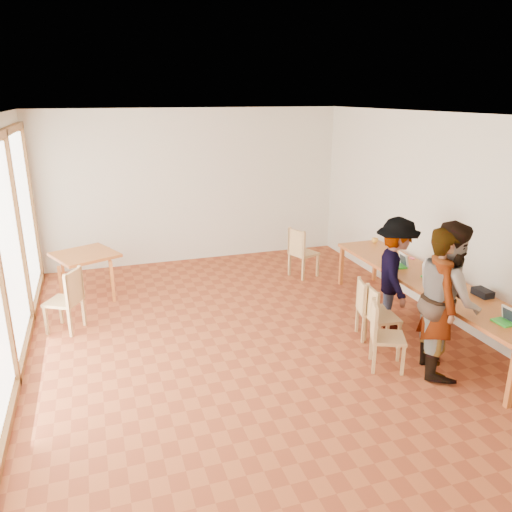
{
  "coord_description": "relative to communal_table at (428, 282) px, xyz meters",
  "views": [
    {
      "loc": [
        -1.88,
        -5.69,
        3.23
      ],
      "look_at": [
        0.17,
        0.56,
        1.1
      ],
      "focal_mm": 35.0,
      "sensor_mm": 36.0,
      "label": 1
    }
  ],
  "objects": [
    {
      "name": "chair_far",
      "position": [
        -0.97,
        0.0,
        -0.19
      ],
      "size": [
        0.47,
        0.47,
        0.44
      ],
      "rotation": [
        0.0,
        0.0,
        -0.26
      ],
      "color": "tan",
      "rests_on": "ground"
    },
    {
      "name": "clear_glass",
      "position": [
        -0.16,
        -0.17,
        0.09
      ],
      "size": [
        0.07,
        0.07,
        0.09
      ],
      "primitive_type": "cylinder",
      "color": "silver",
      "rests_on": "communal_table"
    },
    {
      "name": "chair_empty",
      "position": [
        -0.89,
        2.52,
        -0.14
      ],
      "size": [
        0.55,
        0.55,
        0.49
      ],
      "rotation": [
        0.0,
        0.0,
        0.36
      ],
      "color": "tan",
      "rests_on": "ground"
    },
    {
      "name": "pink_phone",
      "position": [
        0.33,
        0.87,
        0.05
      ],
      "size": [
        0.05,
        0.1,
        0.01
      ],
      "primitive_type": "cube",
      "color": "#D94163",
      "rests_on": "communal_table"
    },
    {
      "name": "laptop_near",
      "position": [
        -0.05,
        -1.47,
        0.1
      ],
      "size": [
        0.2,
        0.23,
        0.19
      ],
      "rotation": [
        0.0,
        0.0,
        0.04
      ],
      "color": "green",
      "rests_on": "communal_table"
    },
    {
      "name": "person_mid",
      "position": [
        -0.52,
        -1.02,
        0.23
      ],
      "size": [
        1.02,
        1.12,
        1.87
      ],
      "primitive_type": "imported",
      "rotation": [
        0.0,
        0.0,
        1.14
      ],
      "color": "gray",
      "rests_on": "ground"
    },
    {
      "name": "black_pouch",
      "position": [
        0.27,
        -0.74,
        0.09
      ],
      "size": [
        0.16,
        0.26,
        0.09
      ],
      "primitive_type": "cube",
      "color": "black",
      "rests_on": "communal_table"
    },
    {
      "name": "chair_mid",
      "position": [
        -0.97,
        -0.26,
        -0.19
      ],
      "size": [
        0.43,
        0.43,
        0.44
      ],
      "rotation": [
        0.0,
        0.0,
        -0.13
      ],
      "color": "tan",
      "rests_on": "ground"
    },
    {
      "name": "green_bottle",
      "position": [
        -0.09,
        -0.19,
        0.19
      ],
      "size": [
        0.07,
        0.07,
        0.28
      ],
      "primitive_type": "cylinder",
      "color": "#1C622F",
      "rests_on": "communal_table"
    },
    {
      "name": "person_far",
      "position": [
        -0.42,
        0.21,
        0.11
      ],
      "size": [
        0.97,
        1.2,
        1.62
      ],
      "primitive_type": "imported",
      "rotation": [
        0.0,
        0.0,
        1.17
      ],
      "color": "gray",
      "rests_on": "ground"
    },
    {
      "name": "chair_near",
      "position": [
        -1.22,
        -0.76,
        -0.18
      ],
      "size": [
        0.53,
        0.53,
        0.45
      ],
      "rotation": [
        0.0,
        0.0,
        -0.44
      ],
      "color": "tan",
      "rests_on": "ground"
    },
    {
      "name": "wall_back",
      "position": [
        -2.5,
        4.19,
        0.8
      ],
      "size": [
        6.0,
        0.1,
        3.0
      ],
      "primitive_type": "cube",
      "color": "beige",
      "rests_on": "ground"
    },
    {
      "name": "ground",
      "position": [
        -2.5,
        0.19,
        -0.7
      ],
      "size": [
        8.0,
        8.0,
        0.0
      ],
      "primitive_type": "plane",
      "color": "#9C4925",
      "rests_on": "ground"
    },
    {
      "name": "person_near",
      "position": [
        -0.64,
        -1.05,
        0.21
      ],
      "size": [
        0.65,
        0.78,
        1.82
      ],
      "primitive_type": "imported",
      "rotation": [
        0.0,
        0.0,
        1.19
      ],
      "color": "gray",
      "rests_on": "ground"
    },
    {
      "name": "wall_right",
      "position": [
        0.5,
        0.19,
        0.8
      ],
      "size": [
        0.1,
        8.0,
        3.0
      ],
      "primitive_type": "cube",
      "color": "beige",
      "rests_on": "ground"
    },
    {
      "name": "communal_table",
      "position": [
        0.0,
        0.0,
        0.0
      ],
      "size": [
        0.8,
        4.0,
        0.75
      ],
      "color": "#BA5C29",
      "rests_on": "ground"
    },
    {
      "name": "laptop_mid",
      "position": [
        0.1,
        0.05,
        0.1
      ],
      "size": [
        0.28,
        0.29,
        0.2
      ],
      "rotation": [
        0.0,
        0.0,
        0.42
      ],
      "color": "green",
      "rests_on": "communal_table"
    },
    {
      "name": "laptop_far",
      "position": [
        -0.06,
        0.6,
        0.1
      ],
      "size": [
        0.23,
        0.26,
        0.21
      ],
      "rotation": [
        0.0,
        0.0,
        -0.09
      ],
      "color": "green",
      "rests_on": "communal_table"
    },
    {
      "name": "chair_spare",
      "position": [
        -4.85,
        1.5,
        -0.14
      ],
      "size": [
        0.59,
        0.59,
        0.49
      ],
      "rotation": [
        0.0,
        0.0,
        2.62
      ],
      "color": "tan",
      "rests_on": "ground"
    },
    {
      "name": "yellow_mug",
      "position": [
        0.23,
        1.83,
        0.09
      ],
      "size": [
        0.15,
        0.15,
        0.09
      ],
      "primitive_type": "imported",
      "rotation": [
        0.0,
        0.0,
        -0.41
      ],
      "color": "#FFB133",
      "rests_on": "communal_table"
    },
    {
      "name": "ceiling",
      "position": [
        -2.5,
        0.19,
        2.32
      ],
      "size": [
        6.0,
        8.0,
        0.04
      ],
      "primitive_type": "cube",
      "color": "white",
      "rests_on": "wall_back"
    },
    {
      "name": "side_table",
      "position": [
        -4.62,
        2.78,
        -0.03
      ],
      "size": [
        0.9,
        0.9,
        0.75
      ],
      "rotation": [
        0.0,
        0.0,
        0.42
      ],
      "color": "#BA5C29",
      "rests_on": "ground"
    },
    {
      "name": "wall_front",
      "position": [
        -2.5,
        -3.81,
        0.8
      ],
      "size": [
        6.0,
        0.1,
        3.0
      ],
      "primitive_type": "cube",
      "color": "beige",
      "rests_on": "ground"
    }
  ]
}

